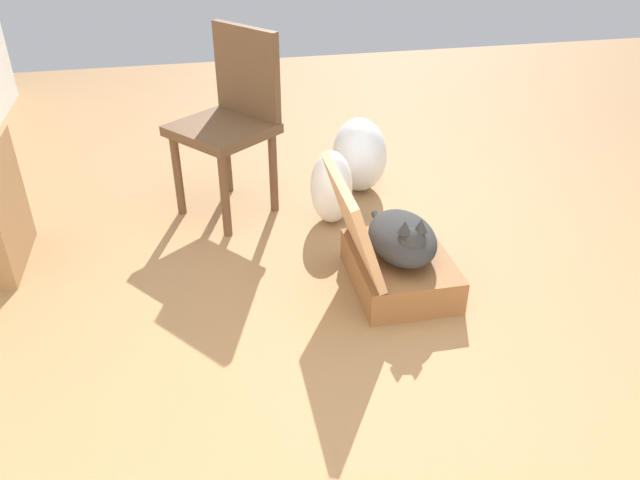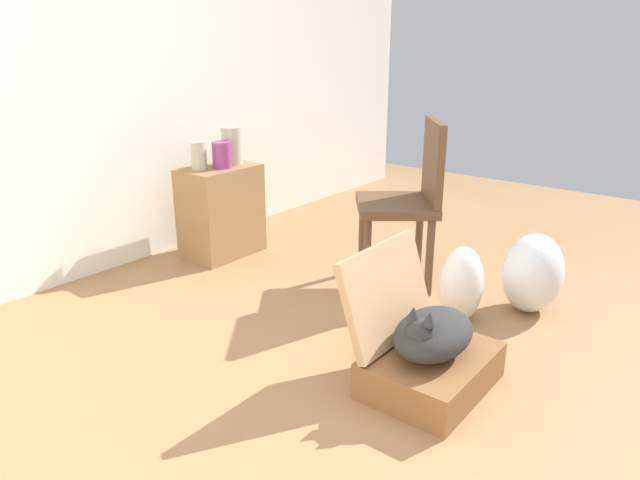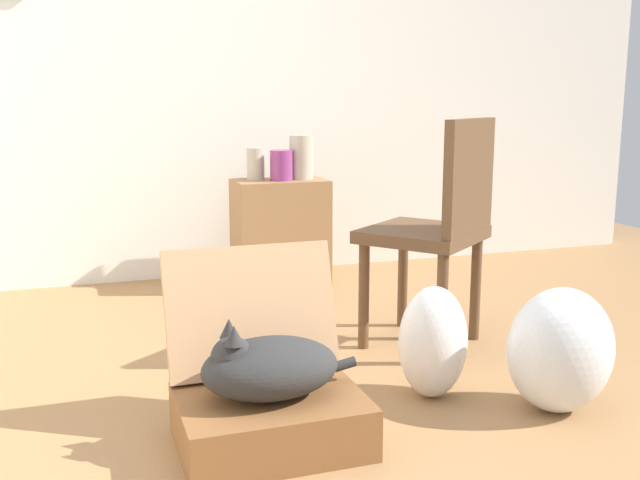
# 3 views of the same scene
# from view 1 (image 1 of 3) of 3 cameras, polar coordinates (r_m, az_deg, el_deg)

# --- Properties ---
(ground_plane) EXTENTS (7.68, 7.68, 0.00)m
(ground_plane) POSITION_cam_1_polar(r_m,az_deg,el_deg) (2.80, 8.20, -5.09)
(ground_plane) COLOR #9E7247
(ground_plane) RESTS_ON ground
(suitcase_base) EXTENTS (0.54, 0.41, 0.16)m
(suitcase_base) POSITION_cam_1_polar(r_m,az_deg,el_deg) (2.83, 7.17, -2.66)
(suitcase_base) COLOR brown
(suitcase_base) RESTS_ON ground
(suitcase_lid) EXTENTS (0.54, 0.16, 0.40)m
(suitcase_lid) POSITION_cam_1_polar(r_m,az_deg,el_deg) (2.63, 2.96, 1.81)
(suitcase_lid) COLOR tan
(suitcase_lid) RESTS_ON suitcase_base
(cat) EXTENTS (0.49, 0.28, 0.24)m
(cat) POSITION_cam_1_polar(r_m,az_deg,el_deg) (2.73, 7.45, 0.19)
(cat) COLOR #2D2D2D
(cat) RESTS_ON suitcase_base
(plastic_bag_white) EXTENTS (0.24, 0.21, 0.39)m
(plastic_bag_white) POSITION_cam_1_polar(r_m,az_deg,el_deg) (3.24, 1.02, 4.75)
(plastic_bag_white) COLOR white
(plastic_bag_white) RESTS_ON ground
(plastic_bag_clear) EXTENTS (0.36, 0.30, 0.42)m
(plastic_bag_clear) POSITION_cam_1_polar(r_m,az_deg,el_deg) (3.59, 3.56, 7.65)
(plastic_bag_clear) COLOR silver
(plastic_bag_clear) RESTS_ON ground
(chair) EXTENTS (0.62, 0.61, 0.94)m
(chair) POSITION_cam_1_polar(r_m,az_deg,el_deg) (3.29, -7.93, 10.96)
(chair) COLOR brown
(chair) RESTS_ON ground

